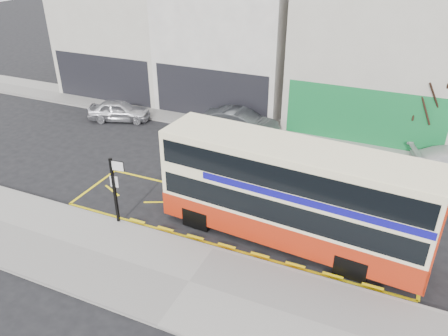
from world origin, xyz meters
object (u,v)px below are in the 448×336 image
at_px(car_silver, 119,111).
at_px(street_tree_right, 433,89).
at_px(street_tree_left, 67,38).
at_px(bus_stop_post, 115,184).
at_px(car_grey, 240,123).
at_px(double_decker_bus, 293,194).

distance_m(car_silver, street_tree_right, 17.59).
bearing_deg(street_tree_right, street_tree_left, 178.01).
height_order(car_silver, street_tree_left, street_tree_left).
distance_m(bus_stop_post, car_grey, 10.23).
xyz_separation_m(double_decker_bus, bus_stop_post, (-6.45, -1.76, -0.21)).
relative_size(bus_stop_post, street_tree_left, 0.51).
relative_size(double_decker_bus, car_grey, 2.24).
bearing_deg(street_tree_right, car_silver, -170.84).
distance_m(bus_stop_post, street_tree_right, 16.02).
bearing_deg(double_decker_bus, street_tree_right, 71.79).
distance_m(double_decker_bus, bus_stop_post, 6.69).
xyz_separation_m(car_silver, street_tree_right, (17.14, 2.76, 2.84)).
xyz_separation_m(bus_stop_post, car_grey, (1.07, 10.11, -1.12)).
height_order(bus_stop_post, street_tree_right, street_tree_right).
bearing_deg(double_decker_bus, bus_stop_post, -160.55).
height_order(car_silver, street_tree_right, street_tree_right).
bearing_deg(car_silver, street_tree_left, 41.58).
bearing_deg(street_tree_right, bus_stop_post, -131.82).
height_order(car_grey, street_tree_right, street_tree_right).
height_order(double_decker_bus, car_grey, double_decker_bus).
bearing_deg(car_grey, street_tree_left, 78.77).
distance_m(car_silver, street_tree_left, 8.14).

